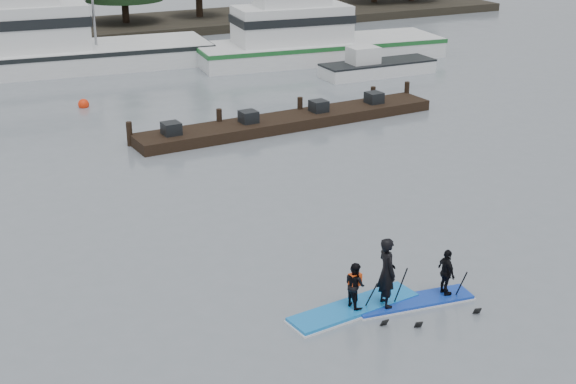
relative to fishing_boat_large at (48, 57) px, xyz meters
name	(u,v)px	position (x,y,z in m)	size (l,w,h in m)	color
ground	(392,311)	(2.66, -31.63, -0.74)	(160.00, 160.00, 0.00)	slate
far_shore	(60,32)	(2.66, 10.37, -0.44)	(70.00, 8.00, 0.60)	#2D281E
treeline	(60,37)	(2.66, 10.37, -0.74)	(60.00, 4.00, 8.00)	black
fishing_boat_large	(48,57)	(0.00, 0.00, 0.00)	(17.50, 6.23, 9.74)	white
fishing_boat_medium	(313,50)	(14.80, -4.11, -0.11)	(15.18, 5.73, 8.78)	white
skiff	(378,68)	(16.17, -9.22, -0.36)	(6.45, 1.94, 0.75)	white
floating_dock	(289,121)	(7.43, -15.97, -0.50)	(14.03, 1.87, 0.47)	black
buoy_c	(335,70)	(14.67, -7.04, -0.74)	(0.48, 0.48, 0.48)	#FF310C
buoy_b	(84,107)	(0.01, -8.83, -0.74)	(0.52, 0.52, 0.52)	#FF310C
paddleboard_solo	(354,298)	(1.80, -31.19, -0.37)	(3.62, 1.28, 1.79)	blue
paddleboard_duo	(409,279)	(3.19, -31.52, -0.02)	(3.19, 1.33, 2.42)	#133BB9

